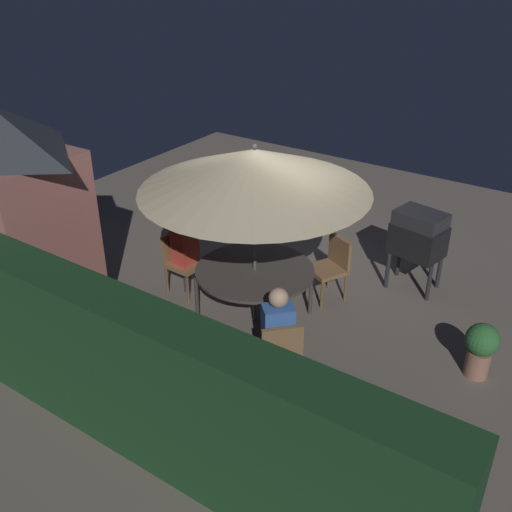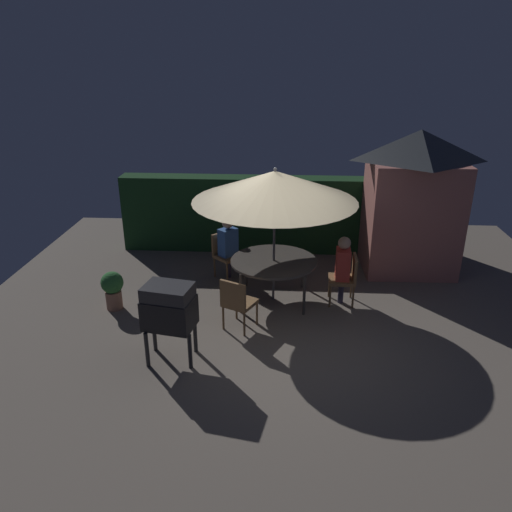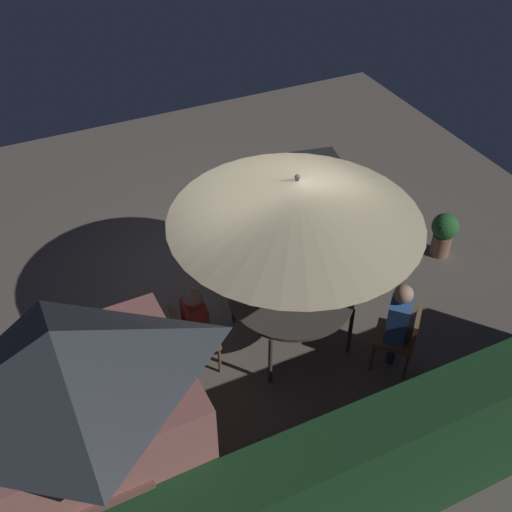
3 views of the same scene
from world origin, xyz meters
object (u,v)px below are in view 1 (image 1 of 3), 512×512
garden_shed (9,214)px  bbq_grill (419,235)px  chair_near_shed (181,258)px  person_in_red (185,243)px  chair_toward_hedge (332,264)px  patio_umbrella (255,170)px  potted_plant_by_shed (481,347)px  patio_table (255,273)px  chair_far_side (279,350)px  person_in_blue (278,326)px

garden_shed → bbq_grill: (-4.14, -3.54, -0.60)m
chair_near_shed → person_in_red: 0.28m
bbq_grill → chair_near_shed: 3.36m
bbq_grill → chair_toward_hedge: 1.29m
garden_shed → patio_umbrella: (-2.71, -1.55, 0.67)m
bbq_grill → potted_plant_by_shed: bbq_grill is taller
patio_umbrella → chair_toward_hedge: 2.02m
patio_table → person_in_red: bearing=-2.2°
garden_shed → person_in_red: size_ratio=2.26×
potted_plant_by_shed → person_in_red: bearing=6.8°
garden_shed → bbq_grill: garden_shed is taller
garden_shed → chair_far_side: 3.85m
patio_table → patio_umbrella: (-0.00, 0.00, 1.39)m
bbq_grill → chair_toward_hedge: (0.88, 0.89, -0.33)m
person_in_red → chair_far_side: bearing=155.4°
patio_table → potted_plant_by_shed: bearing=-169.4°
bbq_grill → person_in_red: bearing=36.3°
patio_table → bbq_grill: (-1.43, -1.99, 0.12)m
garden_shed → patio_umbrella: 3.19m
patio_table → person_in_red: person_in_red is taller
garden_shed → patio_umbrella: bearing=-150.2°
patio_table → potted_plant_by_shed: size_ratio=2.21×
patio_table → person_in_red: (1.22, -0.05, 0.05)m
garden_shed → bbq_grill: size_ratio=2.38×
patio_table → chair_near_shed: 1.32m
chair_near_shed → potted_plant_by_shed: chair_near_shed is taller
person_in_blue → potted_plant_by_shed: bearing=-142.7°
chair_near_shed → person_in_blue: size_ratio=0.71×
chair_far_side → chair_toward_hedge: bearing=-78.1°
chair_far_side → patio_umbrella: bearing=-44.3°
garden_shed → person_in_blue: size_ratio=2.26×
person_in_blue → patio_table: bearing=-44.3°
chair_near_shed → bbq_grill: bearing=-144.7°
patio_umbrella → chair_near_shed: patio_umbrella is taller
garden_shed → potted_plant_by_shed: (-5.49, -2.07, -1.05)m
patio_umbrella → chair_toward_hedge: bearing=-116.6°
chair_far_side → person_in_blue: size_ratio=0.71×
patio_table → person_in_red: 1.22m
chair_far_side → bbq_grill: bearing=-98.6°
patio_table → chair_near_shed: chair_near_shed is taller
patio_table → patio_umbrella: size_ratio=0.55×
bbq_grill → chair_far_side: bearing=81.4°
chair_toward_hedge → potted_plant_by_shed: chair_toward_hedge is taller
patio_table → chair_far_side: size_ratio=1.71×
garden_shed → chair_near_shed: size_ratio=3.17×
patio_table → patio_umbrella: bearing=100.6°
garden_shed → chair_near_shed: bearing=-131.3°
patio_table → bbq_grill: bbq_grill is taller
garden_shed → person_in_red: 2.28m
garden_shed → person_in_red: bearing=-133.0°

